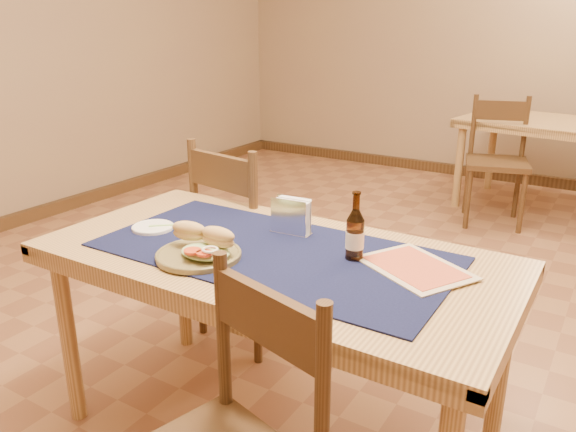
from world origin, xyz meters
The scene contains 12 objects.
room centered at (0.00, 0.00, 1.40)m, with size 6.04×7.04×2.84m.
main_table centered at (0.00, -0.80, 0.67)m, with size 1.60×0.80×0.75m.
placemat centered at (0.00, -0.80, 0.75)m, with size 1.20×0.60×0.01m, color #0F1439.
baseboard centered at (0.00, 0.00, 0.05)m, with size 6.00×7.00×0.10m.
chair_main_far centered at (-0.50, -0.25, 0.52)m, with size 0.53×0.53×0.99m.
chair_back_near centered at (0.12, 2.16, 0.50)m, with size 0.55×0.55×0.97m.
sandwich_plate centered at (-0.17, -0.97, 0.78)m, with size 0.28×0.28×0.11m.
side_plate centered at (-0.50, -0.86, 0.76)m, with size 0.15×0.15×0.01m.
fork centered at (-0.45, -0.82, 0.77)m, with size 0.11×0.10×0.00m.
beer_bottle centered at (0.26, -0.72, 0.84)m, with size 0.06×0.06×0.23m.
napkin_holder centered at (-0.03, -0.62, 0.82)m, with size 0.15×0.06×0.13m.
menu_card centered at (0.46, -0.69, 0.76)m, with size 0.41×0.37×0.01m.
Camera 1 is at (0.97, -2.27, 1.48)m, focal length 35.00 mm.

